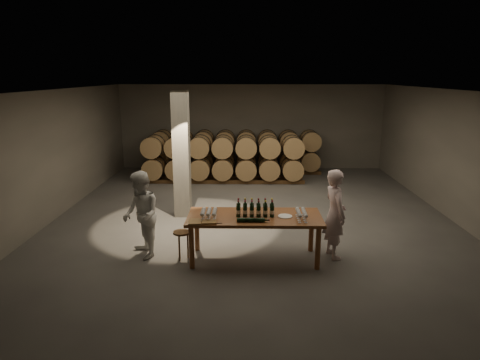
{
  "coord_description": "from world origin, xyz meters",
  "views": [
    {
      "loc": [
        -0.15,
        -10.37,
        3.57
      ],
      "look_at": [
        -0.32,
        -0.42,
        1.1
      ],
      "focal_mm": 32.0,
      "sensor_mm": 36.0,
      "label": 1
    }
  ],
  "objects_px": {
    "person_man": "(335,214)",
    "person_woman": "(141,215)",
    "plate": "(285,216)",
    "stool": "(182,236)",
    "bottle_cluster": "(255,210)",
    "notebook_near": "(209,222)",
    "tasting_table": "(254,221)"
  },
  "relations": [
    {
      "from": "person_man",
      "to": "person_woman",
      "type": "height_order",
      "value": "person_man"
    },
    {
      "from": "plate",
      "to": "stool",
      "type": "bearing_deg",
      "value": 178.71
    },
    {
      "from": "bottle_cluster",
      "to": "notebook_near",
      "type": "bearing_deg",
      "value": -153.42
    },
    {
      "from": "bottle_cluster",
      "to": "tasting_table",
      "type": "bearing_deg",
      "value": -126.42
    },
    {
      "from": "stool",
      "to": "person_man",
      "type": "relative_size",
      "value": 0.31
    },
    {
      "from": "plate",
      "to": "person_woman",
      "type": "bearing_deg",
      "value": 177.21
    },
    {
      "from": "notebook_near",
      "to": "stool",
      "type": "distance_m",
      "value": 0.85
    },
    {
      "from": "tasting_table",
      "to": "person_man",
      "type": "distance_m",
      "value": 1.6
    },
    {
      "from": "stool",
      "to": "person_woman",
      "type": "distance_m",
      "value": 0.91
    },
    {
      "from": "plate",
      "to": "person_man",
      "type": "distance_m",
      "value": 1.02
    },
    {
      "from": "person_woman",
      "to": "notebook_near",
      "type": "bearing_deg",
      "value": 42.51
    },
    {
      "from": "plate",
      "to": "notebook_near",
      "type": "bearing_deg",
      "value": -165.29
    },
    {
      "from": "tasting_table",
      "to": "notebook_near",
      "type": "distance_m",
      "value": 0.95
    },
    {
      "from": "plate",
      "to": "person_woman",
      "type": "xyz_separation_m",
      "value": [
        -2.82,
        0.14,
        -0.04
      ]
    },
    {
      "from": "notebook_near",
      "to": "person_man",
      "type": "height_order",
      "value": "person_man"
    },
    {
      "from": "tasting_table",
      "to": "bottle_cluster",
      "type": "distance_m",
      "value": 0.22
    },
    {
      "from": "notebook_near",
      "to": "plate",
      "type": "bearing_deg",
      "value": 8.99
    },
    {
      "from": "notebook_near",
      "to": "stool",
      "type": "xyz_separation_m",
      "value": [
        -0.58,
        0.42,
        -0.45
      ]
    },
    {
      "from": "plate",
      "to": "notebook_near",
      "type": "xyz_separation_m",
      "value": [
        -1.43,
        -0.38,
        0.01
      ]
    },
    {
      "from": "notebook_near",
      "to": "person_man",
      "type": "xyz_separation_m",
      "value": [
        2.43,
        0.58,
        -0.02
      ]
    },
    {
      "from": "bottle_cluster",
      "to": "plate",
      "type": "relative_size",
      "value": 2.65
    },
    {
      "from": "bottle_cluster",
      "to": "person_woman",
      "type": "relative_size",
      "value": 0.42
    },
    {
      "from": "tasting_table",
      "to": "person_woman",
      "type": "xyz_separation_m",
      "value": [
        -2.24,
        0.1,
        0.07
      ]
    },
    {
      "from": "bottle_cluster",
      "to": "person_man",
      "type": "relative_size",
      "value": 0.41
    },
    {
      "from": "person_man",
      "to": "person_woman",
      "type": "xyz_separation_m",
      "value": [
        -3.82,
        -0.06,
        -0.03
      ]
    },
    {
      "from": "stool",
      "to": "person_woman",
      "type": "xyz_separation_m",
      "value": [
        -0.81,
        0.09,
        0.41
      ]
    },
    {
      "from": "tasting_table",
      "to": "plate",
      "type": "bearing_deg",
      "value": -3.39
    },
    {
      "from": "tasting_table",
      "to": "person_woman",
      "type": "height_order",
      "value": "person_woman"
    },
    {
      "from": "plate",
      "to": "person_woman",
      "type": "distance_m",
      "value": 2.83
    },
    {
      "from": "notebook_near",
      "to": "person_woman",
      "type": "height_order",
      "value": "person_woman"
    },
    {
      "from": "person_man",
      "to": "person_woman",
      "type": "relative_size",
      "value": 1.03
    },
    {
      "from": "notebook_near",
      "to": "stool",
      "type": "bearing_deg",
      "value": 138.52
    }
  ]
}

